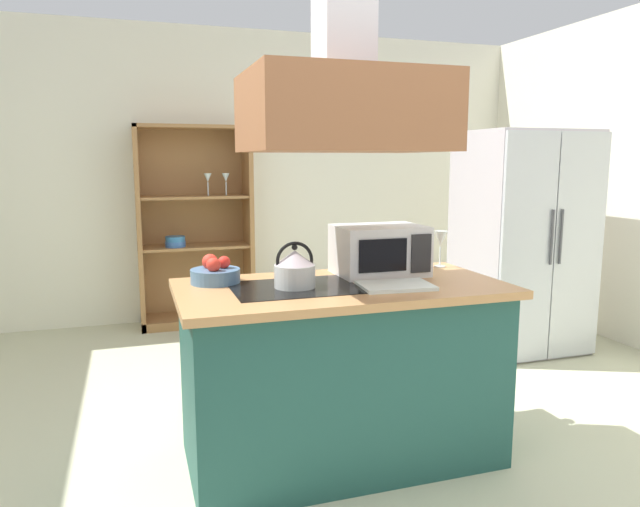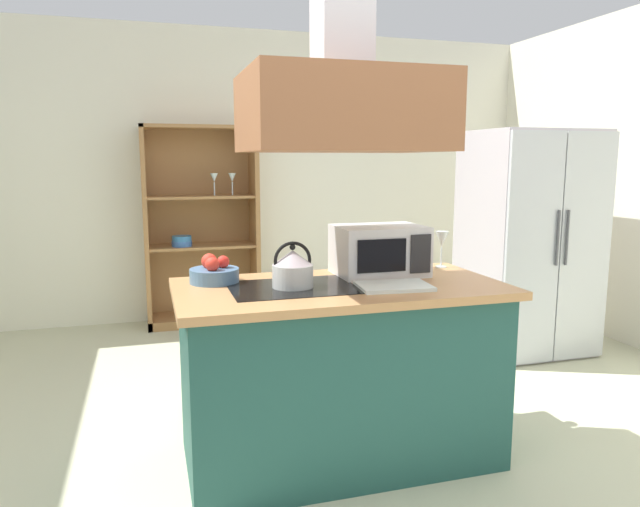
% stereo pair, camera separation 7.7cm
% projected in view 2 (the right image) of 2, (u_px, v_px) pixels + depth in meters
% --- Properties ---
extents(ground_plane, '(7.80, 7.80, 0.00)m').
position_uv_depth(ground_plane, '(323.00, 459.00, 2.97)').
color(ground_plane, beige).
extents(wall_back, '(6.00, 0.12, 2.70)m').
position_uv_depth(wall_back, '(233.00, 176.00, 5.60)').
color(wall_back, white).
rests_on(wall_back, ground).
extents(kitchen_island, '(1.60, 0.82, 0.90)m').
position_uv_depth(kitchen_island, '(340.00, 372.00, 2.92)').
color(kitchen_island, '#1E4C45').
rests_on(kitchen_island, ground).
extents(range_hood, '(0.90, 0.70, 1.16)m').
position_uv_depth(range_hood, '(341.00, 91.00, 2.71)').
color(range_hood, '#985D3A').
extents(refrigerator, '(0.90, 0.78, 1.73)m').
position_uv_depth(refrigerator, '(528.00, 242.00, 4.58)').
color(refrigerator, '#B9B1B9').
rests_on(refrigerator, ground).
extents(dish_cabinet, '(1.02, 0.40, 1.80)m').
position_uv_depth(dish_cabinet, '(201.00, 237.00, 5.38)').
color(dish_cabinet, '#9A6B3E').
rests_on(dish_cabinet, ground).
extents(kettle, '(0.20, 0.20, 0.22)m').
position_uv_depth(kettle, '(293.00, 268.00, 2.77)').
color(kettle, '#BABFBF').
rests_on(kettle, kitchen_island).
extents(cutting_board, '(0.36, 0.27, 0.02)m').
position_uv_depth(cutting_board, '(394.00, 286.00, 2.78)').
color(cutting_board, white).
rests_on(cutting_board, kitchen_island).
extents(microwave, '(0.46, 0.35, 0.26)m').
position_uv_depth(microwave, '(379.00, 250.00, 3.09)').
color(microwave, silver).
rests_on(microwave, kitchen_island).
extents(wine_glass_on_counter, '(0.08, 0.08, 0.21)m').
position_uv_depth(wine_glass_on_counter, '(442.00, 241.00, 3.29)').
color(wine_glass_on_counter, silver).
rests_on(wine_glass_on_counter, kitchen_island).
extents(fruit_bowl, '(0.24, 0.24, 0.14)m').
position_uv_depth(fruit_bowl, '(214.00, 273.00, 2.90)').
color(fruit_bowl, '#4C7299').
rests_on(fruit_bowl, kitchen_island).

